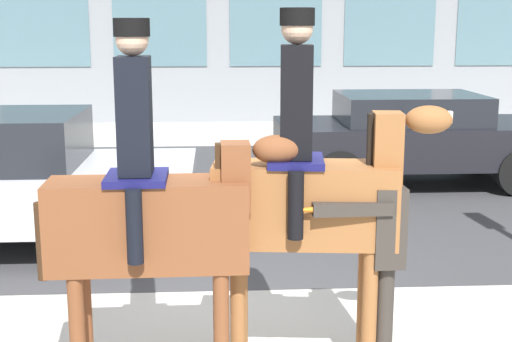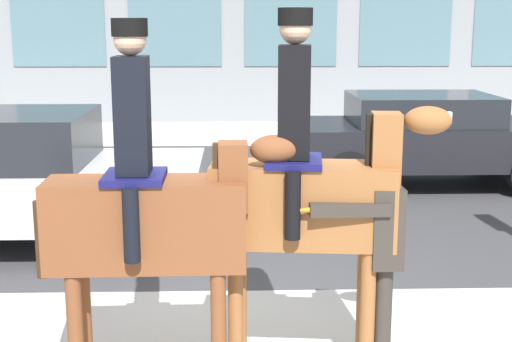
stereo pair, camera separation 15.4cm
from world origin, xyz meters
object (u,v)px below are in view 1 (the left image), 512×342
Objects in this scene: mounted_horse_companion at (309,193)px; street_car_far_lane at (414,136)px; mounted_horse_lead at (153,212)px; pedestrian_bystander at (382,251)px.

street_car_far_lane is at bearing 73.82° from mounted_horse_companion.
mounted_horse_lead reaches higher than street_car_far_lane.
street_car_far_lane is at bearing -108.75° from pedestrian_bystander.
mounted_horse_lead is at bearing -168.47° from mounted_horse_companion.
pedestrian_bystander is at bearing 0.00° from mounted_horse_lead.
street_car_far_lane is at bearing 59.66° from mounted_horse_lead.
mounted_horse_lead reaches higher than pedestrian_bystander.
street_car_far_lane is (3.67, 6.51, -0.52)m from mounted_horse_lead.
pedestrian_bystander is (0.52, -0.09, -0.42)m from mounted_horse_companion.
mounted_horse_companion is 1.60× the size of pedestrian_bystander.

